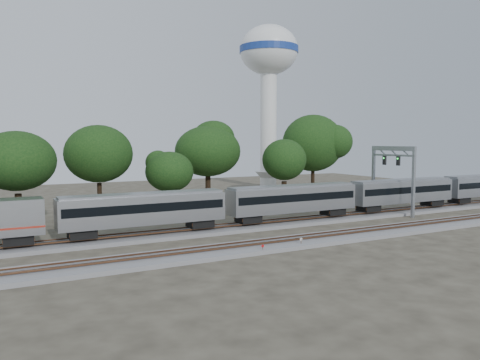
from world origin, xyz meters
name	(u,v)px	position (x,y,z in m)	size (l,w,h in m)	color
ground	(227,242)	(0.00, 0.00, 0.00)	(160.00, 160.00, 0.00)	#383328
track_far	(204,231)	(0.00, 6.00, 0.21)	(160.00, 5.00, 0.73)	slate
track_near	(246,248)	(0.00, -4.00, 0.21)	(160.00, 5.00, 0.73)	slate
train	(352,194)	(22.32, 6.00, 3.30)	(113.35, 3.24, 4.78)	#A9ACB0
switch_stand_red	(263,248)	(0.74, -6.02, 0.56)	(0.28, 0.09, 0.88)	#512D19
switch_stand_white	(301,241)	(5.47, -5.59, 0.63)	(0.31, 0.07, 0.99)	#512D19
switch_lever	(314,244)	(7.26, -5.39, 0.15)	(0.50, 0.30, 0.30)	#512D19
water_tower	(269,68)	(34.64, 48.05, 27.15)	(13.24, 13.24, 36.64)	silver
signal_gantry	(393,165)	(29.91, 6.00, 7.21)	(0.69, 8.14, 9.90)	gray
tree_2	(17,161)	(-18.86, 16.95, 8.28)	(8.44, 8.44, 11.89)	black
tree_3	(99,154)	(-8.24, 23.48, 8.84)	(9.00, 9.00, 12.68)	black
tree_4	(169,172)	(0.94, 20.24, 6.24)	(6.37, 6.37, 8.98)	black
tree_5	(208,151)	(9.95, 26.89, 8.96)	(9.12, 9.12, 12.86)	black
tree_6	(284,160)	(20.34, 19.92, 7.61)	(7.76, 7.76, 10.94)	black
tree_7	(313,143)	(31.47, 27.05, 10.26)	(10.44, 10.44, 14.72)	black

